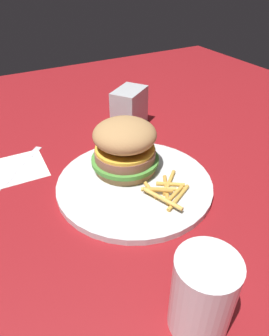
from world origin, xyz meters
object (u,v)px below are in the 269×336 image
at_px(sandwich, 125,146).
at_px(fries_pile, 166,191).
at_px(napkin, 17,168).
at_px(fork, 17,168).
at_px(drink_glass, 202,299).
at_px(napkin_dispenser, 129,108).
at_px(plate, 134,184).

relative_size(sandwich, fries_pile, 1.26).
bearing_deg(napkin, sandwich, -32.99).
relative_size(fries_pile, napkin, 0.95).
xyz_separation_m(fork, drink_glass, (0.12, -0.43, 0.04)).
bearing_deg(fries_pile, napkin_dispenser, 74.45).
distance_m(sandwich, fries_pile, 0.12).
bearing_deg(fork, fries_pile, -46.12).
distance_m(plate, napkin_dispenser, 0.25).
relative_size(napkin, drink_glass, 1.01).
bearing_deg(napkin, fork, -134.67).
height_order(drink_glass, napkin_dispenser, drink_glass).
xyz_separation_m(fork, napkin_dispenser, (0.29, 0.06, 0.04)).
relative_size(napkin, napkin_dispenser, 1.15).
bearing_deg(napkin_dispenser, drink_glass, 35.84).
bearing_deg(sandwich, drink_glass, -102.10).
height_order(napkin, drink_glass, drink_glass).
bearing_deg(napkin, napkin_dispenser, 10.56).
xyz_separation_m(sandwich, napkin_dispenser, (0.10, 0.17, -0.01)).
distance_m(napkin, napkin_dispenser, 0.30).
bearing_deg(napkin_dispenser, fork, -24.01).
bearing_deg(fork, plate, -42.28).
distance_m(plate, napkin, 0.25).
xyz_separation_m(drink_glass, napkin_dispenser, (0.17, 0.48, 0.00)).
xyz_separation_m(sandwich, drink_glass, (-0.07, -0.31, -0.02)).
bearing_deg(fries_pile, drink_glass, -114.35).
bearing_deg(napkin, drink_glass, -74.41).
distance_m(sandwich, drink_glass, 0.32).
height_order(plate, fork, plate).
height_order(fries_pile, fork, fries_pile).
relative_size(plate, fork, 2.15).
relative_size(fork, napkin_dispenser, 1.40).
bearing_deg(fries_pile, plate, 119.24).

